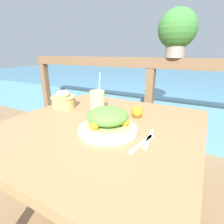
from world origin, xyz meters
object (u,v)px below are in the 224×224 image
Objects in this scene: bread_basket at (63,100)px; potted_plant at (177,30)px; drink_glass at (97,102)px; salad_plate at (108,121)px.

bread_basket is 0.45× the size of potted_plant.
potted_plant is (0.55, 0.72, 0.46)m from bread_basket.
bread_basket is at bearing -174.43° from drink_glass.
drink_glass is 0.88m from potted_plant.
bread_basket is at bearing 157.48° from salad_plate.
drink_glass is at bearing 132.62° from salad_plate.
bread_basket is 1.02m from potted_plant.
drink_glass reaches higher than salad_plate.
drink_glass is 0.25m from bread_basket.
drink_glass is 1.49× the size of bread_basket.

